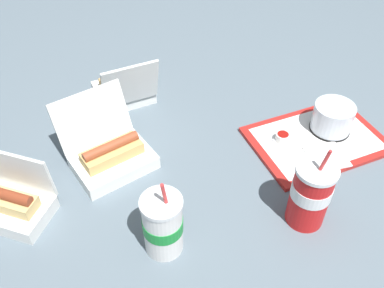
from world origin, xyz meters
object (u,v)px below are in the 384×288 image
food_tray (316,140)px  soda_cup_corner (311,194)px  cake_container (332,119)px  plastic_fork (282,131)px  soda_cup_left (163,225)px  clamshell_hotdog_front (124,89)px  clamshell_hotdog_right (110,154)px  clamshell_hotdog_center (11,203)px  ketchup_cup (283,137)px

food_tray → soda_cup_corner: bearing=-123.0°
cake_container → plastic_fork: bearing=168.7°
cake_container → soda_cup_left: 0.61m
clamshell_hotdog_front → clamshell_hotdog_right: (-0.08, -0.28, -0.00)m
food_tray → clamshell_hotdog_front: clamshell_hotdog_front is taller
clamshell_hotdog_center → plastic_fork: bearing=7.3°
food_tray → clamshell_hotdog_right: clamshell_hotdog_right is taller
ketchup_cup → clamshell_hotdog_front: size_ratio=0.18×
food_tray → plastic_fork: bearing=147.2°
clamshell_hotdog_right → clamshell_hotdog_center: 0.27m
food_tray → clamshell_hotdog_front: 0.61m
clamshell_hotdog_right → clamshell_hotdog_center: clamshell_hotdog_right is taller
clamshell_hotdog_right → soda_cup_corner: bearing=-35.3°
clamshell_hotdog_front → soda_cup_left: bearing=-89.7°
ketchup_cup → soda_cup_corner: size_ratio=0.17×
cake_container → soda_cup_left: soda_cup_left is taller
clamshell_hotdog_center → clamshell_hotdog_right: bearing=22.6°
ketchup_cup → clamshell_hotdog_right: size_ratio=0.15×
plastic_fork → soda_cup_left: 0.51m
food_tray → cake_container: cake_container is taller
food_tray → clamshell_hotdog_front: (-0.50, 0.34, 0.04)m
ketchup_cup → clamshell_hotdog_center: clamshell_hotdog_center is taller
plastic_fork → clamshell_hotdog_front: clamshell_hotdog_front is taller
soda_cup_corner → plastic_fork: bearing=76.1°
cake_container → food_tray: bearing=-153.8°
clamshell_hotdog_front → ketchup_cup: bearing=-39.1°
clamshell_hotdog_right → soda_cup_left: soda_cup_left is taller
clamshell_hotdog_front → clamshell_hotdog_center: clamshell_hotdog_front is taller
clamshell_hotdog_front → clamshell_hotdog_right: bearing=-105.6°
ketchup_cup → clamshell_hotdog_center: bearing=-175.3°
soda_cup_left → clamshell_hotdog_front: bearing=90.3°
clamshell_hotdog_front → soda_cup_corner: 0.68m
ketchup_cup → soda_cup_left: 0.47m
cake_container → clamshell_hotdog_right: (-0.64, 0.04, -0.01)m
clamshell_hotdog_right → soda_cup_left: (0.08, -0.29, 0.04)m
plastic_fork → clamshell_hotdog_right: bearing=137.4°
cake_container → clamshell_hotdog_center: clamshell_hotdog_center is taller
plastic_fork → clamshell_hotdog_front: 0.51m
clamshell_hotdog_center → cake_container: bearing=4.4°
food_tray → clamshell_hotdog_center: bearing=-177.1°
clamshell_hotdog_front → clamshell_hotdog_center: 0.51m
plastic_fork → soda_cup_left: soda_cup_left is taller
ketchup_cup → soda_cup_left: (-0.40, -0.25, 0.06)m
ketchup_cup → plastic_fork: size_ratio=0.36×
soda_cup_left → soda_cup_corner: (0.34, -0.01, 0.01)m
plastic_fork → clamshell_hotdog_center: bearing=145.7°
plastic_fork → cake_container: bearing=-52.9°
ketchup_cup → soda_cup_corner: soda_cup_corner is taller
food_tray → soda_cup_corner: size_ratio=1.70×
clamshell_hotdog_front → clamshell_hotdog_center: size_ratio=0.97×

